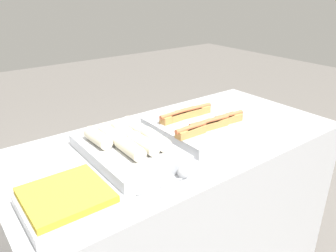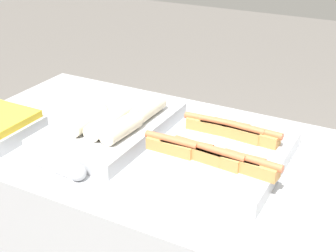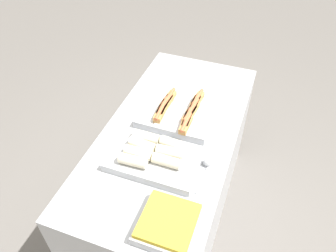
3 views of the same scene
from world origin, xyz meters
name	(u,v)px [view 1 (image 1 of 3)]	position (x,y,z in m)	size (l,w,h in m)	color
counter	(177,218)	(0.00, 0.00, 0.47)	(1.61, 0.78, 0.94)	#B7BABF
tray_hotdogs	(198,125)	(0.12, 0.00, 0.97)	(0.42, 0.44, 0.10)	#B7BABF
tray_wraps	(128,146)	(-0.27, 0.00, 0.98)	(0.32, 0.49, 0.11)	#B7BABF
tray_side_front	(67,202)	(-0.62, -0.21, 0.97)	(0.27, 0.27, 0.07)	#B7BABF
serving_spoon_near	(180,174)	(-0.21, -0.28, 0.96)	(0.23, 0.05, 0.05)	#B2B5BA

